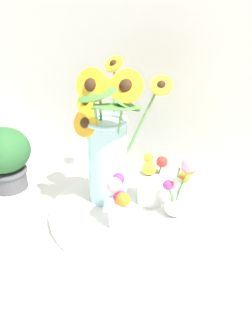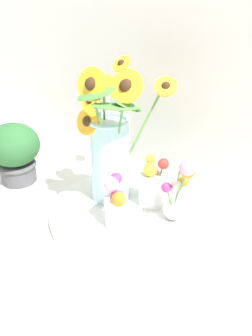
{
  "view_description": "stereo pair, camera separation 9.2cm",
  "coord_description": "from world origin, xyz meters",
  "px_view_note": "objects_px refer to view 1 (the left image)",
  "views": [
    {
      "loc": [
        0.45,
        -0.59,
        0.6
      ],
      "look_at": [
        0.03,
        0.1,
        0.16
      ],
      "focal_mm": 35.0,
      "sensor_mm": 36.0,
      "label": 1
    },
    {
      "loc": [
        0.53,
        -0.54,
        0.6
      ],
      "look_at": [
        0.03,
        0.1,
        0.16
      ],
      "focal_mm": 35.0,
      "sensor_mm": 36.0,
      "label": 2
    }
  ],
  "objects_px": {
    "mason_jar_sunflowers": "(108,150)",
    "vase_bulb_right": "(179,189)",
    "potted_plant": "(4,156)",
    "serving_tray": "(126,211)",
    "vase_small_center": "(119,203)",
    "vase_small_back": "(151,183)"
  },
  "relations": [
    {
      "from": "vase_small_back",
      "to": "serving_tray",
      "type": "bearing_deg",
      "value": -122.35
    },
    {
      "from": "serving_tray",
      "to": "potted_plant",
      "type": "relative_size",
      "value": 2.13
    },
    {
      "from": "vase_bulb_right",
      "to": "vase_small_back",
      "type": "xyz_separation_m",
      "value": [
        -0.1,
        0.03,
        -0.03
      ]
    },
    {
      "from": "mason_jar_sunflowers",
      "to": "vase_small_back",
      "type": "bearing_deg",
      "value": 22.29
    },
    {
      "from": "vase_small_center",
      "to": "vase_bulb_right",
      "type": "height_order",
      "value": "vase_bulb_right"
    },
    {
      "from": "vase_small_center",
      "to": "vase_small_back",
      "type": "relative_size",
      "value": 0.95
    },
    {
      "from": "serving_tray",
      "to": "vase_small_back",
      "type": "distance_m",
      "value": 0.12
    },
    {
      "from": "mason_jar_sunflowers",
      "to": "vase_small_back",
      "type": "height_order",
      "value": "mason_jar_sunflowers"
    },
    {
      "from": "vase_bulb_right",
      "to": "potted_plant",
      "type": "xyz_separation_m",
      "value": [
        -0.57,
        -0.12,
        0.0
      ]
    },
    {
      "from": "serving_tray",
      "to": "vase_bulb_right",
      "type": "distance_m",
      "value": 0.19
    },
    {
      "from": "mason_jar_sunflowers",
      "to": "potted_plant",
      "type": "xyz_separation_m",
      "value": [
        -0.35,
        -0.1,
        -0.07
      ]
    },
    {
      "from": "vase_small_center",
      "to": "serving_tray",
      "type": "bearing_deg",
      "value": 107.61
    },
    {
      "from": "vase_small_center",
      "to": "potted_plant",
      "type": "height_order",
      "value": "potted_plant"
    },
    {
      "from": "vase_small_center",
      "to": "vase_bulb_right",
      "type": "xyz_separation_m",
      "value": [
        0.12,
        0.12,
        0.02
      ]
    },
    {
      "from": "serving_tray",
      "to": "vase_small_center",
      "type": "height_order",
      "value": "vase_small_center"
    },
    {
      "from": "mason_jar_sunflowers",
      "to": "vase_small_center",
      "type": "distance_m",
      "value": 0.17
    },
    {
      "from": "mason_jar_sunflowers",
      "to": "vase_bulb_right",
      "type": "xyz_separation_m",
      "value": [
        0.22,
        0.02,
        -0.07
      ]
    },
    {
      "from": "vase_small_back",
      "to": "vase_small_center",
      "type": "bearing_deg",
      "value": -97.67
    },
    {
      "from": "vase_bulb_right",
      "to": "vase_small_back",
      "type": "relative_size",
      "value": 1.29
    },
    {
      "from": "serving_tray",
      "to": "potted_plant",
      "type": "height_order",
      "value": "potted_plant"
    },
    {
      "from": "vase_small_back",
      "to": "potted_plant",
      "type": "xyz_separation_m",
      "value": [
        -0.47,
        -0.15,
        0.03
      ]
    },
    {
      "from": "mason_jar_sunflowers",
      "to": "vase_small_center",
      "type": "relative_size",
      "value": 2.78
    }
  ]
}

